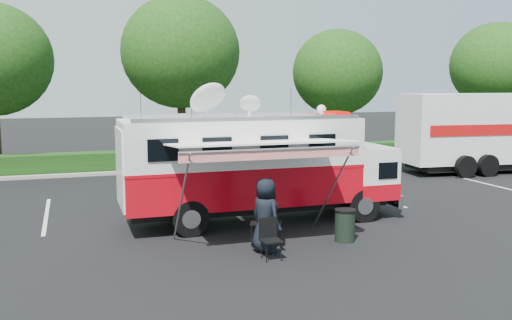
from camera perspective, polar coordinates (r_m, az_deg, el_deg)
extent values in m
plane|color=black|center=(18.18, 0.50, -6.15)|extent=(120.00, 120.00, 0.00)
cube|color=#9E998E|center=(29.66, 0.99, -0.59)|extent=(60.00, 0.35, 0.15)
cube|color=black|center=(30.45, 0.43, 0.43)|extent=(60.00, 1.20, 1.00)
cylinder|color=black|center=(30.31, -7.44, 3.95)|extent=(0.44, 0.44, 4.80)
ellipsoid|color=#14380F|center=(30.29, -7.56, 10.67)|extent=(6.14, 6.14, 5.84)
cylinder|color=black|center=(33.22, 8.03, 3.57)|extent=(0.44, 0.44, 4.00)
ellipsoid|color=#14380F|center=(33.14, 8.13, 8.68)|extent=(5.12, 5.12, 4.86)
cylinder|color=black|center=(39.33, 22.60, 3.98)|extent=(0.44, 0.44, 4.40)
ellipsoid|color=#14380F|center=(39.28, 22.85, 8.72)|extent=(5.63, 5.63, 5.35)
cube|color=silver|center=(20.20, -20.23, -5.21)|extent=(0.12, 5.50, 0.01)
cube|color=silver|center=(20.84, -3.47, -4.35)|extent=(0.12, 5.50, 0.01)
cube|color=silver|center=(23.07, 11.11, -3.30)|extent=(0.12, 5.50, 0.01)
cube|color=silver|center=(26.50, 22.51, -2.33)|extent=(0.12, 5.50, 0.01)
cube|color=black|center=(18.06, 0.50, -4.53)|extent=(8.21, 1.34, 0.29)
cylinder|color=black|center=(18.33, 10.67, -4.48)|extent=(1.05, 0.31, 1.05)
cylinder|color=black|center=(20.16, 7.79, -3.31)|extent=(1.05, 0.31, 1.05)
cylinder|color=black|center=(16.44, -6.57, -5.81)|extent=(1.05, 0.31, 1.05)
cylinder|color=black|center=(18.45, -7.90, -4.34)|extent=(1.05, 0.31, 1.05)
cube|color=silver|center=(19.85, 12.48, -3.46)|extent=(0.19, 2.39, 0.38)
cube|color=silver|center=(19.34, 10.73, -0.97)|extent=(1.34, 2.39, 1.62)
cube|color=#B80713|center=(19.43, 10.69, -2.64)|extent=(1.36, 2.41, 0.52)
cube|color=black|center=(19.61, 12.34, -0.05)|extent=(0.11, 2.09, 0.67)
cube|color=#B80713|center=(17.72, -1.55, -2.41)|extent=(7.25, 2.39, 1.15)
cube|color=#B80713|center=(17.63, -1.55, -0.58)|extent=(7.27, 2.41, 0.10)
cube|color=silver|center=(17.54, -1.56, 1.74)|extent=(7.25, 2.39, 1.34)
cube|color=silver|center=(17.48, -1.57, 4.04)|extent=(7.25, 2.39, 0.08)
cube|color=#CC0505|center=(18.66, 8.04, 4.61)|extent=(0.52, 0.91, 0.15)
sphere|color=silver|center=(19.48, 6.55, 5.04)|extent=(0.32, 0.32, 0.32)
ellipsoid|color=silver|center=(17.04, -4.84, 6.20)|extent=(1.15, 1.15, 0.34)
ellipsoid|color=silver|center=(17.75, -0.57, 5.67)|extent=(0.67, 0.67, 0.19)
cylinder|color=black|center=(17.23, -11.46, 5.46)|extent=(0.02, 0.02, 0.95)
cylinder|color=black|center=(17.47, -6.46, 5.59)|extent=(0.02, 0.02, 0.95)
cylinder|color=black|center=(18.41, 3.52, 5.73)|extent=(0.02, 0.02, 0.95)
cube|color=white|center=(15.24, 0.27, 1.74)|extent=(4.77, 2.29, 0.20)
cube|color=red|center=(14.21, 1.72, 0.60)|extent=(4.77, 0.04, 0.27)
cylinder|color=#B2B2B7|center=(14.17, 1.75, 1.05)|extent=(4.77, 0.07, 0.07)
cylinder|color=#B2B2B7|center=(14.85, -7.49, -3.99)|extent=(0.05, 2.48, 2.75)
cylinder|color=#B2B2B7|center=(16.18, 7.56, -3.02)|extent=(0.05, 2.48, 2.75)
imported|color=black|center=(15.00, 0.93, -9.16)|extent=(0.94, 1.11, 1.94)
cube|color=black|center=(15.24, 0.99, -6.29)|extent=(0.97, 0.84, 0.04)
cylinder|color=black|center=(15.02, 0.04, -7.81)|extent=(0.02, 0.02, 0.67)
cylinder|color=black|center=(15.41, -0.46, -7.41)|extent=(0.02, 0.02, 0.67)
cylinder|color=black|center=(15.24, 2.44, -7.59)|extent=(0.02, 0.02, 0.67)
cylinder|color=black|center=(15.62, 1.89, -7.21)|extent=(0.02, 0.02, 0.67)
cube|color=silver|center=(15.26, 0.75, -6.18)|extent=(0.21, 0.29, 0.01)
cube|color=black|center=(14.23, 1.52, -8.07)|extent=(0.51, 0.51, 0.04)
cube|color=black|center=(14.38, 1.20, -6.80)|extent=(0.48, 0.07, 0.54)
cylinder|color=black|center=(14.07, 1.04, -9.29)|extent=(0.02, 0.02, 0.48)
cylinder|color=black|center=(14.41, 0.53, -8.87)|extent=(0.02, 0.02, 0.48)
cylinder|color=black|center=(14.19, 2.53, -9.14)|extent=(0.02, 0.02, 0.48)
cylinder|color=black|center=(14.54, 1.98, -8.72)|extent=(0.02, 0.02, 0.48)
cylinder|color=black|center=(16.05, 8.88, -6.54)|extent=(0.56, 0.56, 0.86)
cylinder|color=black|center=(15.95, 8.91, -4.97)|extent=(0.60, 0.60, 0.04)
cylinder|color=black|center=(28.02, 20.25, -0.64)|extent=(1.04, 0.31, 1.04)
cylinder|color=black|center=(29.82, 17.53, -0.04)|extent=(1.04, 0.31, 1.04)
cylinder|color=black|center=(28.80, 22.19, -0.52)|extent=(1.04, 0.31, 1.04)
cylinder|color=black|center=(30.56, 19.43, 0.06)|extent=(1.04, 0.31, 1.04)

